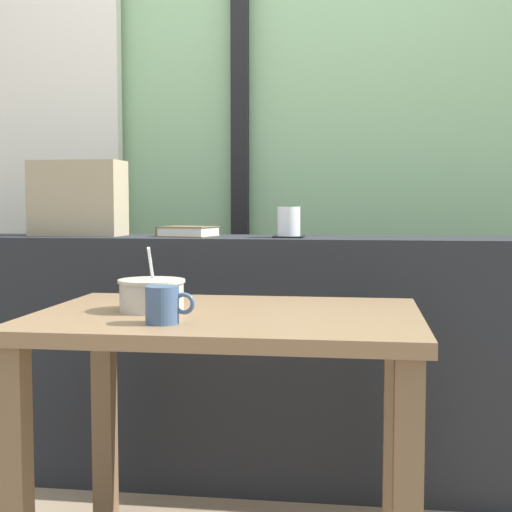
{
  "coord_description": "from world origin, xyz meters",
  "views": [
    {
      "loc": [
        0.39,
        -1.88,
        0.95
      ],
      "look_at": [
        0.08,
        0.33,
        0.79
      ],
      "focal_mm": 51.15,
      "sensor_mm": 36.0,
      "label": 1
    }
  ],
  "objects_px": {
    "closed_book": "(188,231)",
    "soup_bowl": "(152,295)",
    "breakfast_table": "(228,359)",
    "juice_glass": "(289,222)",
    "coaster_square": "(289,237)",
    "throw_pillow": "(78,198)",
    "ceramic_mug": "(163,305)"
  },
  "relations": [
    {
      "from": "coaster_square",
      "to": "throw_pillow",
      "type": "xyz_separation_m",
      "value": [
        -0.74,
        0.04,
        0.13
      ]
    },
    {
      "from": "coaster_square",
      "to": "closed_book",
      "type": "distance_m",
      "value": 0.35
    },
    {
      "from": "juice_glass",
      "to": "closed_book",
      "type": "distance_m",
      "value": 0.35
    },
    {
      "from": "juice_glass",
      "to": "closed_book",
      "type": "xyz_separation_m",
      "value": [
        -0.35,
        0.03,
        -0.03
      ]
    },
    {
      "from": "juice_glass",
      "to": "ceramic_mug",
      "type": "relative_size",
      "value": 0.85
    },
    {
      "from": "coaster_square",
      "to": "throw_pillow",
      "type": "bearing_deg",
      "value": 177.06
    },
    {
      "from": "coaster_square",
      "to": "closed_book",
      "type": "bearing_deg",
      "value": 175.66
    },
    {
      "from": "ceramic_mug",
      "to": "soup_bowl",
      "type": "bearing_deg",
      "value": 113.43
    },
    {
      "from": "coaster_square",
      "to": "ceramic_mug",
      "type": "relative_size",
      "value": 0.88
    },
    {
      "from": "throw_pillow",
      "to": "ceramic_mug",
      "type": "bearing_deg",
      "value": -57.8
    },
    {
      "from": "breakfast_table",
      "to": "closed_book",
      "type": "xyz_separation_m",
      "value": [
        -0.26,
        0.65,
        0.29
      ]
    },
    {
      "from": "ceramic_mug",
      "to": "closed_book",
      "type": "bearing_deg",
      "value": 99.69
    },
    {
      "from": "ceramic_mug",
      "to": "breakfast_table",
      "type": "bearing_deg",
      "value": 58.94
    },
    {
      "from": "closed_book",
      "to": "ceramic_mug",
      "type": "distance_m",
      "value": 0.86
    },
    {
      "from": "juice_glass",
      "to": "ceramic_mug",
      "type": "height_order",
      "value": "juice_glass"
    },
    {
      "from": "throw_pillow",
      "to": "ceramic_mug",
      "type": "xyz_separation_m",
      "value": [
        0.54,
        -0.85,
        -0.24
      ]
    },
    {
      "from": "ceramic_mug",
      "to": "coaster_square",
      "type": "bearing_deg",
      "value": 75.94
    },
    {
      "from": "throw_pillow",
      "to": "closed_book",
      "type": "bearing_deg",
      "value": -1.69
    },
    {
      "from": "breakfast_table",
      "to": "throw_pillow",
      "type": "distance_m",
      "value": 1.02
    },
    {
      "from": "throw_pillow",
      "to": "ceramic_mug",
      "type": "distance_m",
      "value": 1.04
    },
    {
      "from": "coaster_square",
      "to": "throw_pillow",
      "type": "distance_m",
      "value": 0.75
    },
    {
      "from": "closed_book",
      "to": "soup_bowl",
      "type": "xyz_separation_m",
      "value": [
        0.06,
        -0.65,
        -0.14
      ]
    },
    {
      "from": "breakfast_table",
      "to": "ceramic_mug",
      "type": "bearing_deg",
      "value": -121.06
    },
    {
      "from": "breakfast_table",
      "to": "closed_book",
      "type": "height_order",
      "value": "closed_book"
    },
    {
      "from": "soup_bowl",
      "to": "ceramic_mug",
      "type": "distance_m",
      "value": 0.2
    },
    {
      "from": "breakfast_table",
      "to": "juice_glass",
      "type": "distance_m",
      "value": 0.71
    },
    {
      "from": "juice_glass",
      "to": "coaster_square",
      "type": "bearing_deg",
      "value": 0.0
    },
    {
      "from": "breakfast_table",
      "to": "soup_bowl",
      "type": "height_order",
      "value": "soup_bowl"
    },
    {
      "from": "closed_book",
      "to": "throw_pillow",
      "type": "xyz_separation_m",
      "value": [
        -0.39,
        0.01,
        0.11
      ]
    },
    {
      "from": "coaster_square",
      "to": "closed_book",
      "type": "height_order",
      "value": "closed_book"
    },
    {
      "from": "breakfast_table",
      "to": "soup_bowl",
      "type": "bearing_deg",
      "value": 179.79
    },
    {
      "from": "ceramic_mug",
      "to": "throw_pillow",
      "type": "bearing_deg",
      "value": 122.2
    }
  ]
}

